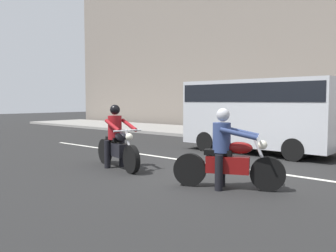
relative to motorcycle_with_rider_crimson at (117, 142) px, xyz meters
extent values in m
plane|color=black|center=(2.23, 1.08, -0.64)|extent=(80.00, 80.00, 0.00)
cube|color=gray|center=(2.23, 9.08, -0.57)|extent=(40.00, 4.40, 0.14)
cube|color=silver|center=(3.23, 1.98, -0.64)|extent=(18.00, 0.14, 0.01)
cylinder|color=black|center=(0.75, -0.21, -0.31)|extent=(0.66, 0.29, 0.66)
cylinder|color=black|center=(-0.72, 0.20, -0.31)|extent=(0.66, 0.29, 0.66)
cylinder|color=silver|center=(0.63, -0.18, 0.01)|extent=(0.34, 0.14, 0.72)
cube|color=black|center=(0.01, 0.00, -0.17)|extent=(0.88, 0.50, 0.32)
ellipsoid|color=black|center=(0.22, -0.06, 0.17)|extent=(0.53, 0.36, 0.22)
cube|color=black|center=(-0.16, 0.04, 0.07)|extent=(0.57, 0.37, 0.10)
cylinder|color=silver|center=(0.57, -0.16, 0.34)|extent=(0.23, 0.69, 0.04)
sphere|color=silver|center=(0.65, -0.18, 0.20)|extent=(0.17, 0.17, 0.17)
cylinder|color=silver|center=(-0.23, 0.23, -0.29)|extent=(0.69, 0.26, 0.07)
cylinder|color=black|center=(-0.18, -0.16, -0.30)|extent=(0.18, 0.18, 0.69)
cylinder|color=black|center=(-0.07, 0.23, -0.30)|extent=(0.18, 0.18, 0.69)
cylinder|color=maroon|center=(-0.10, 0.03, 0.36)|extent=(0.42, 0.42, 0.59)
cylinder|color=maroon|center=(0.18, -0.28, 0.44)|extent=(0.73, 0.28, 0.29)
cylinder|color=maroon|center=(0.29, 0.15, 0.44)|extent=(0.73, 0.28, 0.29)
sphere|color=tan|center=(-0.09, 0.02, 0.78)|extent=(0.20, 0.20, 0.20)
sphere|color=black|center=(-0.09, 0.02, 0.81)|extent=(0.25, 0.25, 0.25)
cylinder|color=black|center=(3.81, 0.37, -0.32)|extent=(0.63, 0.38, 0.64)
cylinder|color=black|center=(2.48, -0.26, -0.32)|extent=(0.63, 0.38, 0.64)
cylinder|color=silver|center=(3.70, 0.31, 0.02)|extent=(0.33, 0.20, 0.74)
cube|color=maroon|center=(3.15, 0.05, -0.18)|extent=(0.85, 0.60, 0.32)
ellipsoid|color=maroon|center=(3.35, 0.15, 0.15)|extent=(0.54, 0.42, 0.22)
cube|color=black|center=(2.98, -0.02, 0.05)|extent=(0.57, 0.44, 0.10)
cylinder|color=silver|center=(3.65, 0.29, 0.36)|extent=(0.34, 0.65, 0.04)
sphere|color=silver|center=(3.72, 0.32, 0.22)|extent=(0.17, 0.17, 0.17)
cylinder|color=silver|center=(2.81, 0.07, -0.30)|extent=(0.66, 0.36, 0.07)
cylinder|color=black|center=(3.11, -0.19, -0.30)|extent=(0.20, 0.20, 0.67)
cylinder|color=black|center=(2.93, 0.17, -0.30)|extent=(0.20, 0.20, 0.67)
cylinder|color=navy|center=(3.04, 0.00, 0.33)|extent=(0.45, 0.45, 0.56)
cylinder|color=navy|center=(3.44, -0.05, 0.43)|extent=(0.66, 0.38, 0.23)
cylinder|color=navy|center=(3.25, 0.34, 0.43)|extent=(0.66, 0.38, 0.23)
sphere|color=tan|center=(3.06, 0.01, 0.73)|extent=(0.20, 0.20, 0.20)
sphere|color=#B7B7BC|center=(3.06, 0.01, 0.76)|extent=(0.25, 0.25, 0.25)
cube|color=#B2B5BA|center=(1.42, 4.74, 0.64)|extent=(4.76, 1.90, 2.07)
cube|color=black|center=(1.42, 4.74, 1.27)|extent=(4.62, 1.93, 0.56)
cylinder|color=black|center=(2.90, 4.74, -0.32)|extent=(0.64, 1.96, 0.64)
cylinder|color=black|center=(-0.05, 4.74, -0.32)|extent=(0.64, 1.96, 0.64)
cylinder|color=black|center=(1.88, 9.25, -0.09)|extent=(0.14, 0.14, 0.83)
cylinder|color=black|center=(2.08, 9.25, -0.09)|extent=(0.14, 0.14, 0.83)
cylinder|color=#4C3823|center=(1.98, 9.25, 0.65)|extent=(0.34, 0.34, 0.64)
sphere|color=tan|center=(1.98, 9.25, 1.07)|extent=(0.21, 0.21, 0.21)
camera|label=1|loc=(6.66, -5.66, 1.03)|focal=37.68mm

